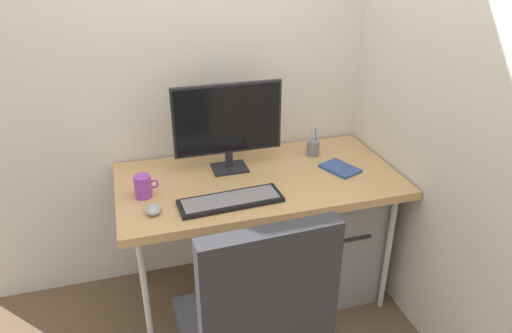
{
  "coord_description": "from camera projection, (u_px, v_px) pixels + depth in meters",
  "views": [
    {
      "loc": [
        -0.61,
        -2.02,
        1.87
      ],
      "look_at": [
        -0.04,
        -0.07,
        0.86
      ],
      "focal_mm": 33.06,
      "sensor_mm": 36.0,
      "label": 1
    }
  ],
  "objects": [
    {
      "name": "notebook",
      "position": [
        340.0,
        168.0,
        2.46
      ],
      "size": [
        0.2,
        0.23,
        0.01
      ],
      "primitive_type": "cube",
      "rotation": [
        0.0,
        0.0,
        0.39
      ],
      "color": "#334C8C",
      "rests_on": "desk"
    },
    {
      "name": "keyboard",
      "position": [
        231.0,
        201.0,
        2.15
      ],
      "size": [
        0.49,
        0.19,
        0.02
      ],
      "color": "black",
      "rests_on": "desk"
    },
    {
      "name": "coffee_mug",
      "position": [
        143.0,
        186.0,
        2.18
      ],
      "size": [
        0.11,
        0.08,
        0.11
      ],
      "color": "purple",
      "rests_on": "desk"
    },
    {
      "name": "mouse",
      "position": [
        154.0,
        209.0,
        2.07
      ],
      "size": [
        0.09,
        0.1,
        0.04
      ],
      "primitive_type": "ellipsoid",
      "rotation": [
        0.0,
        0.0,
        -0.25
      ],
      "color": "#9EA0A5",
      "rests_on": "desk"
    },
    {
      "name": "monitor",
      "position": [
        228.0,
        122.0,
        2.36
      ],
      "size": [
        0.56,
        0.14,
        0.46
      ],
      "color": "black",
      "rests_on": "desk"
    },
    {
      "name": "ground_plane",
      "position": [
        258.0,
        293.0,
        2.72
      ],
      "size": [
        8.0,
        8.0,
        0.0
      ],
      "primitive_type": "plane",
      "color": "brown"
    },
    {
      "name": "wall_side_right",
      "position": [
        432.0,
        50.0,
        2.09
      ],
      "size": [
        0.04,
        2.29,
        2.8
      ],
      "primitive_type": "cube",
      "color": "silver",
      "rests_on": "ground_plane"
    },
    {
      "name": "desk",
      "position": [
        259.0,
        184.0,
        2.4
      ],
      "size": [
        1.41,
        0.74,
        0.76
      ],
      "color": "tan",
      "rests_on": "ground_plane"
    },
    {
      "name": "filing_cabinet",
      "position": [
        331.0,
        237.0,
        2.64
      ],
      "size": [
        0.44,
        0.45,
        0.67
      ],
      "color": "gray",
      "rests_on": "ground_plane"
    },
    {
      "name": "office_chair",
      "position": [
        254.0,
        331.0,
        1.73
      ],
      "size": [
        0.57,
        0.59,
        1.09
      ],
      "color": "black",
      "rests_on": "ground_plane"
    },
    {
      "name": "wall_back",
      "position": [
        237.0,
        33.0,
        2.44
      ],
      "size": [
        2.96,
        0.04,
        2.8
      ],
      "primitive_type": "cube",
      "color": "silver",
      "rests_on": "ground_plane"
    },
    {
      "name": "pen_holder",
      "position": [
        313.0,
        147.0,
        2.6
      ],
      "size": [
        0.07,
        0.07,
        0.17
      ],
      "color": "slate",
      "rests_on": "desk"
    }
  ]
}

